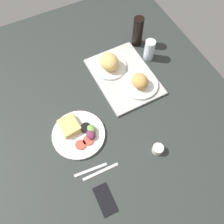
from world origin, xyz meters
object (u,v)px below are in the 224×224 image
object	(u,v)px
cell_phone	(105,200)
serving_tray	(124,76)
drinking_glass	(149,50)
fork	(91,170)
bread_plate_far	(140,82)
plate_with_salad	(79,132)
espresso_cup	(158,149)
bread_plate_near	(109,63)
knife	(101,172)
soda_bottle	(138,32)

from	to	relation	value
cell_phone	serving_tray	bearing A→B (deg)	146.55
drinking_glass	cell_phone	size ratio (longest dim) A/B	0.94
fork	cell_phone	bearing A→B (deg)	-83.90
bread_plate_far	plate_with_salad	size ratio (longest dim) A/B	0.77
plate_with_salad	espresso_cup	world-z (taller)	plate_with_salad
espresso_cup	bread_plate_near	bearing A→B (deg)	178.71
fork	knife	bearing A→B (deg)	-31.67
plate_with_salad	fork	xyz separation A→B (cm)	(20.66, -2.42, -1.48)
serving_tray	drinking_glass	distance (cm)	23.09
espresso_cup	cell_phone	distance (cm)	36.02
bread_plate_far	fork	xyz separation A→B (cm)	(32.69, -46.03, -4.36)
serving_tray	bread_plate_near	size ratio (longest dim) A/B	2.16
serving_tray	soda_bottle	world-z (taller)	soda_bottle
plate_with_salad	soda_bottle	distance (cm)	73.95
serving_tray	knife	xyz separation A→B (cm)	(46.00, -37.38, -0.55)
drinking_glass	plate_with_salad	bearing A→B (deg)	-63.93
plate_with_salad	drinking_glass	xyz separation A→B (cm)	(-29.41, 60.12, 5.04)
bread_plate_far	soda_bottle	world-z (taller)	soda_bottle
plate_with_salad	fork	bearing A→B (deg)	-6.67
espresso_cup	cell_phone	xyz separation A→B (cm)	(9.82, -34.62, -1.60)
plate_with_salad	soda_bottle	world-z (taller)	soda_bottle
fork	drinking_glass	bearing A→B (deg)	43.89
plate_with_salad	drinking_glass	bearing A→B (deg)	116.07
cell_phone	bread_plate_far	bearing A→B (deg)	138.18
knife	fork	bearing A→B (deg)	144.40
fork	bread_plate_near	bearing A→B (deg)	60.62
serving_tray	plate_with_salad	bearing A→B (deg)	-60.18
drinking_glass	fork	bearing A→B (deg)	-51.31
knife	soda_bottle	bearing A→B (deg)	50.41
serving_tray	soda_bottle	distance (cm)	30.67
fork	bread_plate_far	bearing A→B (deg)	40.59
soda_bottle	serving_tray	bearing A→B (deg)	-44.45
fork	knife	distance (cm)	5.00
bread_plate_far	espresso_cup	world-z (taller)	bread_plate_far
soda_bottle	cell_phone	world-z (taller)	soda_bottle
knife	espresso_cup	bearing A→B (deg)	-4.44
drinking_glass	knife	xyz separation A→B (cm)	(53.07, -58.53, -6.52)
bread_plate_far	fork	distance (cm)	56.62
fork	knife	size ratio (longest dim) A/B	0.89
serving_tray	espresso_cup	distance (cm)	49.53
soda_bottle	fork	xyz separation A→B (cm)	(63.86, -61.85, -9.85)
plate_with_salad	bread_plate_far	bearing A→B (deg)	105.42
drinking_glass	cell_phone	distance (cm)	90.95
bread_plate_far	knife	world-z (taller)	bread_plate_far
bread_plate_near	knife	xyz separation A→B (cm)	(55.50, -32.19, -5.50)
bread_plate_near	plate_with_salad	bearing A→B (deg)	-46.69
bread_plate_near	drinking_glass	xyz separation A→B (cm)	(2.42, 26.35, 1.02)
drinking_glass	soda_bottle	world-z (taller)	soda_bottle
bread_plate_near	plate_with_salad	distance (cm)	46.58
bread_plate_near	espresso_cup	world-z (taller)	bread_plate_near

